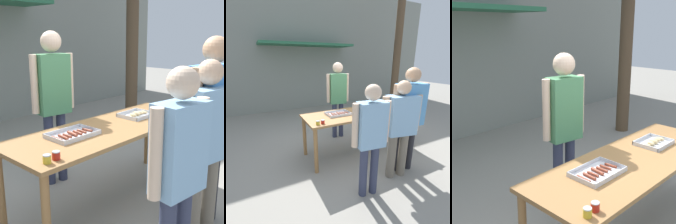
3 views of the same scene
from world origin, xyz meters
TOP-DOWN VIEW (x-y plane):
  - serving_table at (0.00, 0.00)m, footprint 2.35×0.81m
  - food_tray_sausages at (-0.50, 0.05)m, footprint 0.46×0.31m
  - food_tray_buns at (0.49, 0.05)m, footprint 0.37×0.31m
  - condiment_jar_mustard at (-1.04, -0.29)m, footprint 0.06×0.06m
  - condiment_jar_ketchup at (-0.95, -0.29)m, footprint 0.06×0.06m
  - person_server_behind_table at (-0.11, 0.84)m, footprint 0.54×0.26m

SIDE VIEW (x-z plane):
  - serving_table at x=0.00m, z-range 0.34..1.21m
  - food_tray_sausages at x=-0.50m, z-range 0.86..0.90m
  - food_tray_buns at x=0.49m, z-range 0.86..0.92m
  - condiment_jar_mustard at x=-1.04m, z-range 0.87..0.94m
  - condiment_jar_ketchup at x=-0.95m, z-range 0.87..0.94m
  - person_server_behind_table at x=-0.11m, z-range 0.20..2.04m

